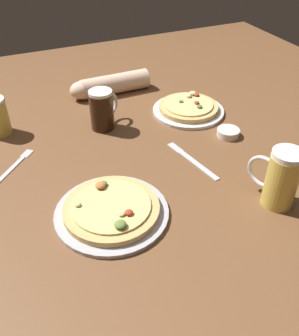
{
  "coord_description": "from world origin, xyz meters",
  "views": [
    {
      "loc": [
        -0.37,
        -0.84,
        0.72
      ],
      "look_at": [
        0.0,
        0.0,
        0.02
      ],
      "focal_mm": 40.43,
      "sensor_mm": 36.0,
      "label": 1
    }
  ],
  "objects_px": {
    "pizza_plate_near": "(112,210)",
    "fork_left": "(13,167)",
    "beer_mug_dark": "(102,109)",
    "ramekin_sauce": "(228,133)",
    "beer_mug_pale": "(281,178)",
    "knife_right": "(192,160)",
    "pizza_plate_far": "(188,108)",
    "diner_arm": "(108,85)"
  },
  "relations": [
    {
      "from": "knife_right",
      "to": "ramekin_sauce",
      "type": "bearing_deg",
      "value": 22.76
    },
    {
      "from": "knife_right",
      "to": "beer_mug_pale",
      "type": "bearing_deg",
      "value": -66.59
    },
    {
      "from": "fork_left",
      "to": "diner_arm",
      "type": "height_order",
      "value": "diner_arm"
    },
    {
      "from": "diner_arm",
      "to": "pizza_plate_near",
      "type": "bearing_deg",
      "value": -108.27
    },
    {
      "from": "beer_mug_pale",
      "to": "ramekin_sauce",
      "type": "distance_m",
      "value": 0.36
    },
    {
      "from": "pizza_plate_near",
      "to": "fork_left",
      "type": "distance_m",
      "value": 0.39
    },
    {
      "from": "beer_mug_pale",
      "to": "fork_left",
      "type": "relative_size",
      "value": 1.0
    },
    {
      "from": "pizza_plate_far",
      "to": "ramekin_sauce",
      "type": "distance_m",
      "value": 0.21
    },
    {
      "from": "pizza_plate_far",
      "to": "beer_mug_dark",
      "type": "height_order",
      "value": "beer_mug_dark"
    },
    {
      "from": "beer_mug_pale",
      "to": "diner_arm",
      "type": "bearing_deg",
      "value": 103.86
    },
    {
      "from": "beer_mug_dark",
      "to": "ramekin_sauce",
      "type": "xyz_separation_m",
      "value": [
        0.38,
        -0.24,
        -0.06
      ]
    },
    {
      "from": "pizza_plate_far",
      "to": "fork_left",
      "type": "height_order",
      "value": "pizza_plate_far"
    },
    {
      "from": "pizza_plate_far",
      "to": "ramekin_sauce",
      "type": "bearing_deg",
      "value": -77.92
    },
    {
      "from": "pizza_plate_near",
      "to": "diner_arm",
      "type": "bearing_deg",
      "value": 71.73
    },
    {
      "from": "ramekin_sauce",
      "to": "pizza_plate_far",
      "type": "bearing_deg",
      "value": 102.08
    },
    {
      "from": "pizza_plate_near",
      "to": "beer_mug_pale",
      "type": "bearing_deg",
      "value": -17.62
    },
    {
      "from": "knife_right",
      "to": "diner_arm",
      "type": "relative_size",
      "value": 0.71
    },
    {
      "from": "pizza_plate_near",
      "to": "knife_right",
      "type": "height_order",
      "value": "pizza_plate_near"
    },
    {
      "from": "fork_left",
      "to": "knife_right",
      "type": "bearing_deg",
      "value": -20.24
    },
    {
      "from": "pizza_plate_far",
      "to": "beer_mug_dark",
      "type": "bearing_deg",
      "value": 175.29
    },
    {
      "from": "pizza_plate_far",
      "to": "diner_arm",
      "type": "bearing_deg",
      "value": 130.19
    },
    {
      "from": "pizza_plate_near",
      "to": "fork_left",
      "type": "relative_size",
      "value": 1.8
    },
    {
      "from": "pizza_plate_far",
      "to": "diner_arm",
      "type": "relative_size",
      "value": 0.81
    },
    {
      "from": "pizza_plate_near",
      "to": "pizza_plate_far",
      "type": "xyz_separation_m",
      "value": [
        0.46,
        0.42,
        -0.0
      ]
    },
    {
      "from": "pizza_plate_far",
      "to": "diner_arm",
      "type": "distance_m",
      "value": 0.36
    },
    {
      "from": "pizza_plate_far",
      "to": "ramekin_sauce",
      "type": "relative_size",
      "value": 3.49
    },
    {
      "from": "pizza_plate_far",
      "to": "ramekin_sauce",
      "type": "height_order",
      "value": "pizza_plate_far"
    },
    {
      "from": "beer_mug_pale",
      "to": "diner_arm",
      "type": "distance_m",
      "value": 0.86
    },
    {
      "from": "diner_arm",
      "to": "beer_mug_pale",
      "type": "bearing_deg",
      "value": -76.14
    },
    {
      "from": "diner_arm",
      "to": "pizza_plate_far",
      "type": "bearing_deg",
      "value": -49.81
    },
    {
      "from": "pizza_plate_near",
      "to": "knife_right",
      "type": "bearing_deg",
      "value": 22.02
    },
    {
      "from": "beer_mug_pale",
      "to": "knife_right",
      "type": "bearing_deg",
      "value": 113.41
    },
    {
      "from": "pizza_plate_far",
      "to": "fork_left",
      "type": "xyz_separation_m",
      "value": [
        -0.68,
        -0.09,
        -0.01
      ]
    },
    {
      "from": "beer_mug_dark",
      "to": "fork_left",
      "type": "distance_m",
      "value": 0.37
    },
    {
      "from": "pizza_plate_near",
      "to": "beer_mug_dark",
      "type": "bearing_deg",
      "value": 74.13
    },
    {
      "from": "knife_right",
      "to": "pizza_plate_far",
      "type": "bearing_deg",
      "value": 63.41
    },
    {
      "from": "diner_arm",
      "to": "ramekin_sauce",
      "type": "bearing_deg",
      "value": -60.16
    },
    {
      "from": "beer_mug_dark",
      "to": "beer_mug_pale",
      "type": "bearing_deg",
      "value": -62.14
    },
    {
      "from": "fork_left",
      "to": "knife_right",
      "type": "distance_m",
      "value": 0.57
    },
    {
      "from": "beer_mug_pale",
      "to": "diner_arm",
      "type": "height_order",
      "value": "beer_mug_pale"
    },
    {
      "from": "pizza_plate_near",
      "to": "knife_right",
      "type": "xyz_separation_m",
      "value": [
        0.32,
        0.13,
        -0.01
      ]
    },
    {
      "from": "ramekin_sauce",
      "to": "knife_right",
      "type": "distance_m",
      "value": 0.2
    }
  ]
}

